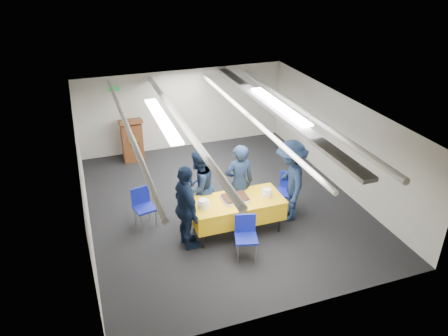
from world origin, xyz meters
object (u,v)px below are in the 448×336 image
Objects in this scene: chair_near at (246,232)px; sailor_c at (187,208)px; chair_left at (143,203)px; chair_right at (287,187)px; sailor_b at (199,187)px; sailor_a at (239,183)px; serving_table at (237,209)px; sheet_cake at (235,198)px; podium at (132,139)px; sailor_d at (290,181)px.

chair_near is 1.23m from sailor_c.
chair_right is at bearing -7.27° from chair_left.
sailor_b is 0.95× the size of sailor_c.
chair_right is 1.22m from sailor_a.
sheet_cake is (-0.04, 0.00, 0.26)m from serving_table.
sailor_c is (0.42, -4.31, 0.28)m from podium.
sailor_a is 0.99× the size of sailor_c.
chair_left is at bearing 28.54° from sailor_c.
chair_left is at bearing 152.91° from sheet_cake.
sailor_d reaches higher than sailor_c.
podium is at bearing -109.89° from sailor_b.
sailor_a reaches higher than chair_left.
sheet_cake is 4.42m from podium.
serving_table is at bearing -70.05° from podium.
sailor_d reaches higher than sheet_cake.
sheet_cake is 0.42× the size of podium.
chair_left is at bearing -88.02° from sailor_d.
chair_right is 0.48× the size of sailor_c.
sailor_d reaches higher than chair_near.
sailor_b is at bearing -75.90° from podium.
sailor_c reaches higher than sailor_b.
podium is 4.68m from chair_right.
serving_table is 1.15m from sailor_c.
podium is at bearing -62.63° from sailor_a.
chair_right is 0.56m from sailor_d.
sailor_b is (-0.51, 1.41, 0.32)m from chair_near.
podium is 1.44× the size of chair_right.
chair_near and chair_left have the same top height.
chair_near is at bearing 75.77° from sailor_b.
sailor_c is at bearing -165.55° from chair_right.
sailor_d is at bearing -55.54° from podium.
chair_right is at bearing 19.01° from sheet_cake.
podium is 5.14m from chair_near.
serving_table is 2.20× the size of chair_left.
chair_near is at bearing -98.34° from serving_table.
sailor_d is (1.26, 0.12, 0.36)m from serving_table.
sheet_cake is at bearing -68.60° from sailor_d.
sailor_c is at bearing -67.28° from sailor_d.
sheet_cake is at bearing -27.09° from chair_left.
sailor_a is at bearing -12.50° from chair_left.
sailor_d is (1.89, -0.51, 0.07)m from sailor_b.
sailor_a is (-1.17, -0.04, 0.35)m from chair_right.
chair_left is 2.10m from sailor_a.
sailor_c reaches higher than podium.
chair_near is at bearing -95.67° from sheet_cake.
sailor_b is at bearing -13.22° from chair_left.
sailor_b is at bearing 133.26° from sheet_cake.
sailor_a is at bearing 59.97° from sheet_cake.
chair_near is at bearing -128.58° from sailor_c.
serving_table is at bearing -87.76° from sailor_c.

